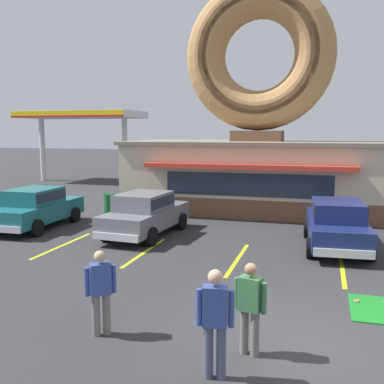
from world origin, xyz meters
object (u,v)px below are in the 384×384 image
at_px(car_grey, 145,212).
at_px(car_teal, 36,206).
at_px(pedestrian_hooded_kid, 250,305).
at_px(car_navy, 337,223).
at_px(pedestrian_blue_sweater_man, 215,318).
at_px(pedestrian_leather_jacket_man, 101,289).
at_px(trash_bin, 110,204).

relative_size(car_grey, car_teal, 1.02).
bearing_deg(car_teal, pedestrian_hooded_kid, -38.68).
bearing_deg(car_navy, car_teal, -179.95).
relative_size(pedestrian_blue_sweater_man, pedestrian_hooded_kid, 1.08).
xyz_separation_m(pedestrian_blue_sweater_man, pedestrian_leather_jacket_man, (-2.41, 0.87, -0.07)).
relative_size(car_grey, pedestrian_hooded_kid, 2.86).
bearing_deg(car_teal, car_navy, 0.05).
bearing_deg(car_navy, pedestrian_hooded_kid, -101.65).
distance_m(car_grey, car_teal, 4.66).
relative_size(car_grey, pedestrian_leather_jacket_man, 2.85).
distance_m(car_teal, trash_bin, 3.80).
xyz_separation_m(car_grey, pedestrian_leather_jacket_man, (2.31, -7.86, 0.03)).
height_order(car_navy, car_grey, same).
relative_size(car_navy, car_grey, 1.00).
relative_size(car_teal, pedestrian_hooded_kid, 2.81).
xyz_separation_m(car_teal, pedestrian_leather_jacket_man, (6.97, -7.85, 0.03)).
xyz_separation_m(pedestrian_blue_sweater_man, trash_bin, (-7.92, 12.21, -0.48)).
xyz_separation_m(car_navy, car_teal, (-11.40, -0.01, 0.00)).
bearing_deg(car_grey, trash_bin, 132.53).
height_order(car_grey, car_teal, same).
height_order(car_grey, pedestrian_leather_jacket_man, pedestrian_leather_jacket_man).
xyz_separation_m(car_navy, car_grey, (-6.74, -0.01, 0.00)).
bearing_deg(pedestrian_leather_jacket_man, car_teal, 131.58).
xyz_separation_m(car_navy, pedestrian_hooded_kid, (-1.62, -7.84, 0.03)).
xyz_separation_m(car_grey, pedestrian_hooded_kid, (5.12, -7.83, 0.03)).
distance_m(car_navy, car_grey, 6.74).
xyz_separation_m(car_teal, pedestrian_hooded_kid, (9.78, -7.83, 0.03)).
bearing_deg(car_teal, trash_bin, 67.21).
distance_m(car_navy, car_teal, 11.40).
xyz_separation_m(car_navy, pedestrian_blue_sweater_man, (-2.02, -8.74, 0.11)).
bearing_deg(pedestrian_hooded_kid, car_navy, 78.35).
height_order(car_grey, pedestrian_hooded_kid, pedestrian_hooded_kid).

